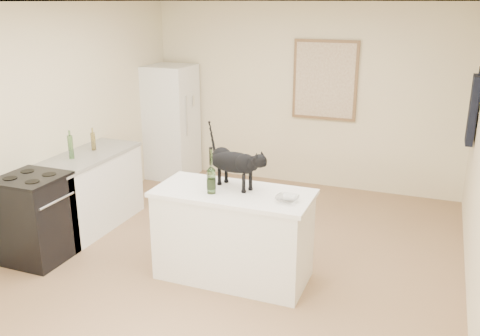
# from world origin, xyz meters

# --- Properties ---
(floor) EXTENTS (5.50, 5.50, 0.00)m
(floor) POSITION_xyz_m (0.00, 0.00, 0.00)
(floor) COLOR #94704E
(floor) RESTS_ON ground
(ceiling) EXTENTS (5.50, 5.50, 0.00)m
(ceiling) POSITION_xyz_m (0.00, 0.00, 2.60)
(ceiling) COLOR white
(ceiling) RESTS_ON ground
(wall_back) EXTENTS (4.50, 0.00, 4.50)m
(wall_back) POSITION_xyz_m (0.00, 2.75, 1.30)
(wall_back) COLOR beige
(wall_back) RESTS_ON ground
(wall_front) EXTENTS (4.50, 0.00, 4.50)m
(wall_front) POSITION_xyz_m (0.00, -2.75, 1.30)
(wall_front) COLOR beige
(wall_front) RESTS_ON ground
(wall_left) EXTENTS (0.00, 5.50, 5.50)m
(wall_left) POSITION_xyz_m (-2.25, 0.00, 1.30)
(wall_left) COLOR beige
(wall_left) RESTS_ON ground
(island_base) EXTENTS (1.44, 0.67, 0.86)m
(island_base) POSITION_xyz_m (0.10, -0.20, 0.43)
(island_base) COLOR white
(island_base) RESTS_ON floor
(island_top) EXTENTS (1.50, 0.70, 0.04)m
(island_top) POSITION_xyz_m (0.10, -0.20, 0.88)
(island_top) COLOR white
(island_top) RESTS_ON island_base
(left_cabinets) EXTENTS (0.60, 1.40, 0.86)m
(left_cabinets) POSITION_xyz_m (-1.95, 0.30, 0.43)
(left_cabinets) COLOR white
(left_cabinets) RESTS_ON floor
(left_countertop) EXTENTS (0.62, 1.44, 0.04)m
(left_countertop) POSITION_xyz_m (-1.95, 0.30, 0.88)
(left_countertop) COLOR gray
(left_countertop) RESTS_ON left_cabinets
(stove) EXTENTS (0.60, 0.60, 0.90)m
(stove) POSITION_xyz_m (-1.95, -0.60, 0.45)
(stove) COLOR black
(stove) RESTS_ON floor
(fridge) EXTENTS (0.68, 0.68, 1.70)m
(fridge) POSITION_xyz_m (-1.95, 2.35, 0.85)
(fridge) COLOR white
(fridge) RESTS_ON floor
(artwork_frame) EXTENTS (0.90, 0.03, 1.10)m
(artwork_frame) POSITION_xyz_m (0.30, 2.72, 1.55)
(artwork_frame) COLOR brown
(artwork_frame) RESTS_ON wall_back
(artwork_canvas) EXTENTS (0.82, 0.00, 1.02)m
(artwork_canvas) POSITION_xyz_m (0.30, 2.70, 1.55)
(artwork_canvas) COLOR beige
(artwork_canvas) RESTS_ON wall_back
(hanging_garment) EXTENTS (0.08, 0.34, 0.80)m
(hanging_garment) POSITION_xyz_m (2.19, 2.05, 1.40)
(hanging_garment) COLOR black
(hanging_garment) RESTS_ON wall_right
(black_cat) EXTENTS (0.66, 0.41, 0.45)m
(black_cat) POSITION_xyz_m (0.07, -0.09, 1.12)
(black_cat) COLOR black
(black_cat) RESTS_ON island_top
(wine_bottle) EXTENTS (0.11, 0.11, 0.39)m
(wine_bottle) POSITION_xyz_m (-0.07, -0.32, 1.10)
(wine_bottle) COLOR #315A24
(wine_bottle) RESTS_ON island_top
(glass_bowl) EXTENTS (0.22, 0.22, 0.05)m
(glass_bowl) POSITION_xyz_m (0.65, -0.27, 0.93)
(glass_bowl) COLOR silver
(glass_bowl) RESTS_ON island_top
(fridge_paper) EXTENTS (0.03, 0.12, 0.16)m
(fridge_paper) POSITION_xyz_m (-1.60, 2.47, 1.18)
(fridge_paper) COLOR silver
(fridge_paper) RESTS_ON fridge
(counter_bottle_cluster) EXTENTS (0.08, 0.44, 0.27)m
(counter_bottle_cluster) POSITION_xyz_m (-1.99, 0.27, 1.02)
(counter_bottle_cluster) COLOR brown
(counter_bottle_cluster) RESTS_ON left_countertop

